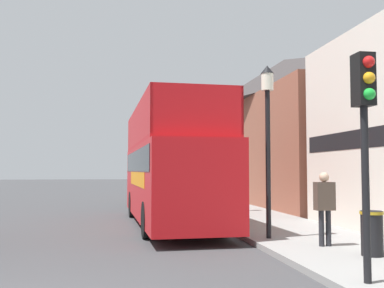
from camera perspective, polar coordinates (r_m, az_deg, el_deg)
ground_plane at (r=26.63m, az=-13.37°, el=-7.37°), size 144.00×144.00×0.00m
sidewalk at (r=24.13m, az=2.77°, el=-7.72°), size 3.43×108.00×0.14m
brick_terrace_rear at (r=27.19m, az=11.72°, el=1.69°), size 6.00×18.24×8.54m
tour_bus at (r=15.74m, az=-2.83°, el=-3.79°), size 2.74×9.86×4.08m
parked_car_ahead_of_bus at (r=24.42m, az=-4.18°, el=-6.19°), size 1.86×4.07×1.47m
pedestrian_third at (r=11.00m, az=16.47°, el=-7.02°), size 0.45×0.25×1.71m
traffic_signal at (r=7.65m, az=21.09°, el=3.64°), size 0.28×0.42×3.63m
lamp_post_nearest at (r=12.01m, az=9.59°, el=3.29°), size 0.35×0.35×4.54m
lamp_post_second at (r=19.09m, az=2.76°, el=1.33°), size 0.35×0.35×4.84m
lamp_post_third at (r=26.23m, az=-1.09°, el=-0.58°), size 0.35×0.35×4.37m
litter_bin at (r=10.14m, az=21.87°, el=-10.31°), size 0.48×0.48×0.92m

